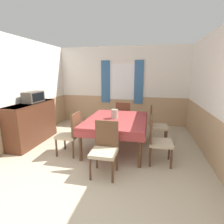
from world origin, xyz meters
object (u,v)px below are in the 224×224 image
Objects in this scene: vase at (115,114)px; chair_right_far at (156,124)px; sideboard at (33,123)px; tv at (33,97)px; chair_right_near at (157,139)px; chair_head_window at (123,116)px; chair_left_near at (71,132)px; chair_head_near at (105,147)px; dining_table at (117,123)px.

chair_right_far is at bearing 28.92° from vase.
sideboard is 2.71× the size of tv.
chair_head_window is (-0.90, 1.62, 0.00)m from chair_right_near.
sideboard reaches higher than chair_left_near.
sideboard reaches higher than chair_head_near.
chair_head_near is (0.00, -1.09, -0.12)m from dining_table.
chair_right_far is at bearing -59.86° from chair_left_near.
tv reaches higher than chair_head_window.
tv is at bearing -153.33° from chair_head_window.
chair_left_near is at bearing -23.78° from tv.
vase reaches higher than dining_table.
chair_right_far is 1.07m from chair_head_window.
chair_left_near is (-0.90, 0.57, 0.00)m from chair_head_near.
chair_right_far reaches higher than dining_table.
chair_right_far is at bearing 30.14° from dining_table.
chair_right_near is at bearing -60.81° from chair_head_window.
chair_right_near is (0.90, 0.57, 0.00)m from chair_head_near.
sideboard is (-2.14, 0.98, 0.02)m from chair_head_near.
chair_left_near is at bearing -119.19° from chair_head_window.
tv is 2.12m from vase.
chair_right_far and chair_left_near have the same top height.
tv is at bearing -27.49° from chair_head_near.
chair_right_near and chair_head_window have the same top height.
chair_head_window is at bearing -90.00° from chair_head_near.
dining_table is 1.87× the size of chair_head_near.
sideboard reaches higher than chair_right_near.
chair_head_window is 2.46m from sideboard.
tv is at bearing 179.43° from vase.
dining_table is at bearing -59.86° from chair_left_near.
chair_right_far is 1.00× the size of chair_left_near.
chair_head_near is 1.00× the size of chair_left_near.
chair_head_near is at bearing -57.82° from chair_right_near.
dining_table is 1.87× the size of chair_right_near.
chair_head_near is (-0.90, -1.62, 0.00)m from chair_right_far.
dining_table is at bearing -120.14° from chair_right_near.
tv is at bearing 66.22° from chair_left_near.
chair_right_near is at bearing -90.00° from chair_left_near.
dining_table is at bearing -90.00° from chair_head_window.
tv reaches higher than chair_left_near.
tv is at bearing -100.14° from chair_right_near.
vase is at bearing -0.57° from tv.
chair_head_near is at bearing -90.00° from dining_table.
dining_table is 1.87× the size of chair_left_near.
chair_right_far reaches higher than vase.
chair_head_near is at bearing -90.00° from chair_head_window.
chair_right_near is at bearing -28.79° from vase.
dining_table is 2.21m from tv.
vase is at bearing 3.18° from sideboard.
chair_left_near is (-0.90, -0.52, -0.12)m from dining_table.
tv is at bearing 89.67° from sideboard.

